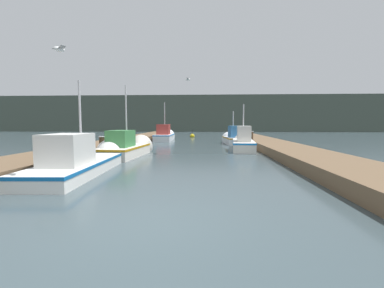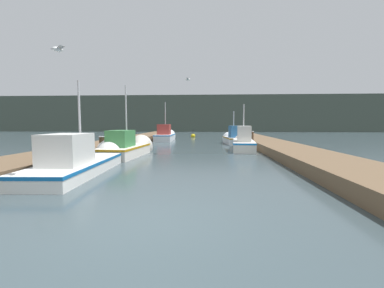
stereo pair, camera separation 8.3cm
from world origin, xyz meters
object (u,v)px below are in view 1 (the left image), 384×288
(mooring_piling_0, at_px, (237,135))
(fishing_boat_0, at_px, (87,160))
(mooring_piling_2, at_px, (102,146))
(seagull_1, at_px, (59,49))
(fishing_boat_2, at_px, (243,142))
(fishing_boat_1, at_px, (128,148))
(fishing_boat_4, at_px, (165,135))
(seagull_lead, at_px, (188,79))
(fishing_boat_3, at_px, (233,138))
(mooring_piling_1, at_px, (252,139))
(channel_buoy, at_px, (192,136))

(mooring_piling_0, bearing_deg, fishing_boat_0, -114.26)
(mooring_piling_2, relative_size, seagull_1, 2.14)
(mooring_piling_0, xyz_separation_m, mooring_piling_2, (-8.86, -13.60, -0.03))
(fishing_boat_2, bearing_deg, fishing_boat_1, -145.01)
(fishing_boat_4, bearing_deg, seagull_lead, -75.52)
(fishing_boat_2, xyz_separation_m, seagull_1, (-6.32, -11.45, 3.19))
(mooring_piling_2, bearing_deg, seagull_1, -75.04)
(fishing_boat_1, bearing_deg, seagull_1, -81.63)
(fishing_boat_0, xyz_separation_m, fishing_boat_3, (6.97, 13.25, 0.09))
(fishing_boat_1, bearing_deg, fishing_boat_4, 93.38)
(mooring_piling_0, distance_m, seagull_lead, 13.36)
(fishing_boat_1, xyz_separation_m, mooring_piling_1, (7.84, 5.65, 0.16))
(fishing_boat_0, xyz_separation_m, mooring_piling_1, (8.08, 10.15, 0.20))
(fishing_boat_2, xyz_separation_m, mooring_piling_1, (0.89, 1.79, 0.09))
(fishing_boat_0, height_order, fishing_boat_1, fishing_boat_1)
(fishing_boat_4, xyz_separation_m, mooring_piling_0, (7.58, 0.34, 0.07))
(fishing_boat_2, bearing_deg, channel_buoy, 112.48)
(fishing_boat_4, relative_size, mooring_piling_2, 4.89)
(fishing_boat_2, bearing_deg, mooring_piling_2, -145.27)
(fishing_boat_2, xyz_separation_m, mooring_piling_0, (0.69, 9.10, 0.08))
(channel_buoy, distance_m, seagull_1, 26.32)
(fishing_boat_0, relative_size, channel_buoy, 6.01)
(fishing_boat_3, bearing_deg, mooring_piling_0, 73.20)
(fishing_boat_0, distance_m, fishing_boat_1, 4.51)
(fishing_boat_0, height_order, mooring_piling_2, fishing_boat_0)
(mooring_piling_1, bearing_deg, seagull_lead, -133.56)
(seagull_lead, bearing_deg, fishing_boat_0, 147.30)
(mooring_piling_2, height_order, channel_buoy, mooring_piling_2)
(fishing_boat_2, height_order, fishing_boat_4, fishing_boat_4)
(fishing_boat_2, relative_size, seagull_1, 11.21)
(seagull_1, bearing_deg, fishing_boat_1, 129.44)
(fishing_boat_2, height_order, mooring_piling_2, fishing_boat_2)
(seagull_lead, bearing_deg, seagull_1, 163.14)
(mooring_piling_1, xyz_separation_m, mooring_piling_2, (-9.07, -6.28, -0.04))
(fishing_boat_1, xyz_separation_m, mooring_piling_0, (7.63, 12.96, 0.14))
(fishing_boat_0, xyz_separation_m, fishing_boat_1, (0.24, 4.50, 0.05))
(fishing_boat_0, bearing_deg, fishing_boat_2, 46.42)
(fishing_boat_0, relative_size, seagull_1, 12.48)
(fishing_boat_0, relative_size, fishing_boat_1, 1.31)
(fishing_boat_0, xyz_separation_m, mooring_piling_0, (7.87, 17.46, 0.19))
(fishing_boat_3, bearing_deg, channel_buoy, 108.37)
(seagull_lead, bearing_deg, fishing_boat_4, 16.19)
(mooring_piling_2, relative_size, seagull_lead, 2.03)
(fishing_boat_1, distance_m, fishing_boat_3, 11.04)
(fishing_boat_2, distance_m, mooring_piling_0, 9.12)
(fishing_boat_0, height_order, channel_buoy, fishing_boat_0)
(fishing_boat_0, bearing_deg, fishing_boat_4, 86.11)
(fishing_boat_4, distance_m, mooring_piling_0, 7.59)
(mooring_piling_1, bearing_deg, channel_buoy, 112.26)
(fishing_boat_0, distance_m, mooring_piling_2, 3.99)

